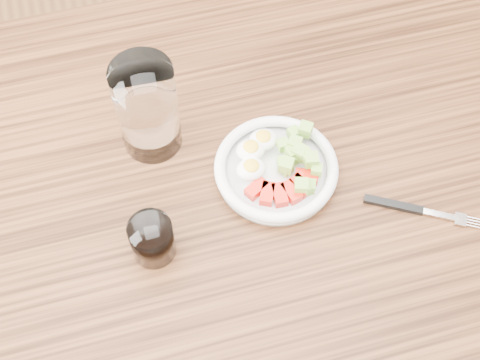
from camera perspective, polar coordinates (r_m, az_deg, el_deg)
name	(u,v)px	position (r m, az deg, el deg)	size (l,w,h in m)	color
ground	(245,347)	(1.71, 0.43, -14.06)	(4.00, 4.00, 0.00)	brown
dining_table	(248,225)	(1.08, 0.65, -3.85)	(1.50, 0.90, 0.77)	brown
bowl	(276,167)	(1.00, 3.07, 1.08)	(0.19, 0.19, 0.05)	white
fork	(410,208)	(1.01, 14.31, -2.35)	(0.16, 0.10, 0.01)	black
water_glass	(147,108)	(0.99, -7.93, 6.09)	(0.09, 0.09, 0.16)	white
coffee_glass	(152,239)	(0.93, -7.51, -5.04)	(0.06, 0.06, 0.07)	white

